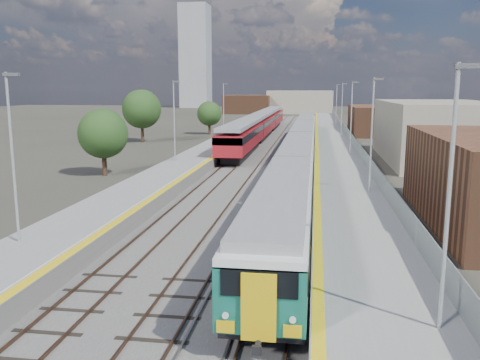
# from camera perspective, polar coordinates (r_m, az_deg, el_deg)

# --- Properties ---
(ground) EXTENTS (320.00, 320.00, 0.00)m
(ground) POSITION_cam_1_polar(r_m,az_deg,el_deg) (62.92, 5.72, 3.09)
(ground) COLOR #47443A
(ground) RESTS_ON ground
(ballast_bed) EXTENTS (10.50, 155.00, 0.06)m
(ballast_bed) POSITION_cam_1_polar(r_m,az_deg,el_deg) (65.53, 3.86, 3.43)
(ballast_bed) COLOR #565451
(ballast_bed) RESTS_ON ground
(tracks) EXTENTS (8.96, 160.00, 0.17)m
(tracks) POSITION_cam_1_polar(r_m,az_deg,el_deg) (67.14, 4.48, 3.66)
(tracks) COLOR #4C3323
(tracks) RESTS_ON ground
(platform_right) EXTENTS (4.70, 155.00, 8.52)m
(platform_right) POSITION_cam_1_polar(r_m,az_deg,el_deg) (65.30, 10.48, 3.71)
(platform_right) COLOR slate
(platform_right) RESTS_ON ground
(platform_left) EXTENTS (4.30, 155.00, 8.52)m
(platform_left) POSITION_cam_1_polar(r_m,az_deg,el_deg) (66.35, -2.01, 3.96)
(platform_left) COLOR slate
(platform_left) RESTS_ON ground
(buildings) EXTENTS (72.00, 185.50, 40.00)m
(buildings) POSITION_cam_1_polar(r_m,az_deg,el_deg) (152.44, 0.50, 11.39)
(buildings) COLOR brown
(buildings) RESTS_ON ground
(green_train) EXTENTS (2.69, 75.07, 2.96)m
(green_train) POSITION_cam_1_polar(r_m,az_deg,el_deg) (50.94, 6.80, 3.74)
(green_train) COLOR black
(green_train) RESTS_ON ground
(red_train) EXTENTS (3.03, 61.37, 3.82)m
(red_train) POSITION_cam_1_polar(r_m,az_deg,el_deg) (79.62, 2.36, 6.28)
(red_train) COLOR black
(red_train) RESTS_ON ground
(tree_a) EXTENTS (4.45, 4.45, 6.03)m
(tree_a) POSITION_cam_1_polar(r_m,az_deg,el_deg) (47.32, -15.13, 5.04)
(tree_a) COLOR #382619
(tree_a) RESTS_ON ground
(tree_b) EXTENTS (5.64, 5.64, 7.64)m
(tree_b) POSITION_cam_1_polar(r_m,az_deg,el_deg) (75.68, -10.99, 7.82)
(tree_b) COLOR #382619
(tree_b) RESTS_ON ground
(tree_c) EXTENTS (4.15, 4.15, 5.62)m
(tree_c) POSITION_cam_1_polar(r_m,az_deg,el_deg) (86.95, -3.47, 7.45)
(tree_c) COLOR #382619
(tree_c) RESTS_ON ground
(tree_d) EXTENTS (4.56, 4.56, 6.18)m
(tree_d) POSITION_cam_1_polar(r_m,az_deg,el_deg) (82.47, 20.53, 6.91)
(tree_d) COLOR #382619
(tree_d) RESTS_ON ground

